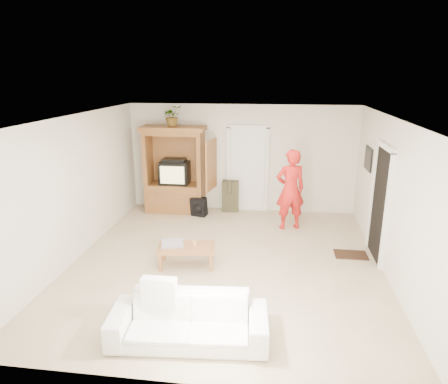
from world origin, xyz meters
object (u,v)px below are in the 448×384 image
Objects in this scene: man at (290,190)px; coffee_table at (187,249)px; armoire at (176,175)px; sofa at (189,320)px.

man reaches higher than coffee_table.
coffee_table is at bearing -72.63° from armoire.
armoire is at bearing -33.67° from man.
armoire is 1.05× the size of sofa.
man is (2.74, -0.82, -0.02)m from armoire.
man is at bearing 67.18° from sofa.
sofa is at bearing 54.68° from man.
man is at bearing 39.76° from coffee_table.
sofa is 2.09m from coffee_table.
armoire is 1.18× the size of man.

